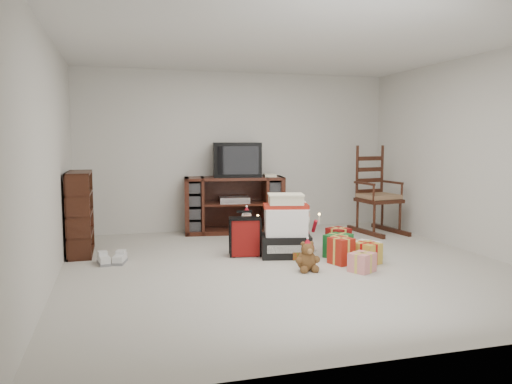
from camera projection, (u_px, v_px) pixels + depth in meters
room at (289, 157)px, 5.58m from camera, size 5.01×5.01×2.51m
tv_stand at (234, 205)px, 7.73m from camera, size 1.58×0.74×0.87m
bookshelf at (80, 214)px, 6.28m from camera, size 0.28×0.85×1.04m
rocking_chair at (376, 202)px, 7.76m from camera, size 0.68×0.99×1.40m
gift_pile at (286, 230)px, 6.14m from camera, size 0.69×0.56×0.76m
red_suitcase at (245, 237)px, 6.18m from camera, size 0.40×0.25×0.56m
stocking at (294, 237)px, 6.01m from camera, size 0.27×0.15×0.54m
teddy_bear at (307, 258)px, 5.48m from camera, size 0.22×0.19×0.32m
santa_figurine at (305, 233)px, 6.44m from camera, size 0.31×0.29×0.63m
mrs_claus_figurine at (247, 231)px, 6.77m from camera, size 0.26×0.25×0.54m
sneaker_pair at (112, 259)px, 5.81m from camera, size 0.36×0.30×0.10m
gift_cluster at (352, 249)px, 5.95m from camera, size 0.82×1.14×0.28m
crt_television at (237, 160)px, 7.69m from camera, size 0.79×0.62×0.53m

